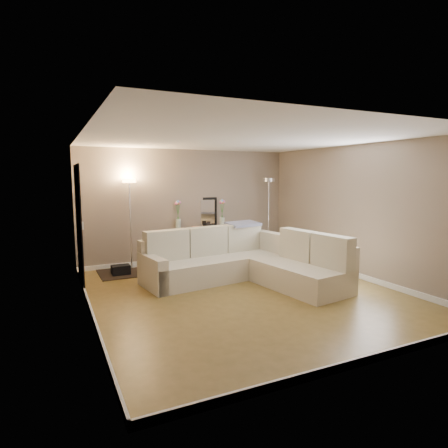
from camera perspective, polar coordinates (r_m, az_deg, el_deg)
name	(u,v)px	position (r m, az deg, el deg)	size (l,w,h in m)	color
floor	(244,293)	(6.54, 3.04, -10.45)	(5.00, 5.50, 0.01)	olive
ceiling	(245,138)	(6.27, 3.20, 12.93)	(5.00, 5.50, 0.01)	white
wall_back	(188,206)	(8.79, -5.47, 2.75)	(5.00, 0.02, 2.60)	gray
wall_front	(374,244)	(4.08, 21.87, -2.91)	(5.00, 0.02, 2.60)	gray
wall_left	(86,226)	(5.55, -20.35, -0.29)	(0.02, 5.50, 2.60)	gray
wall_right	(357,212)	(7.78, 19.62, 1.78)	(0.02, 5.50, 2.60)	gray
baseboard_back	(189,259)	(8.95, -5.32, -5.26)	(5.00, 0.03, 0.10)	white
baseboard_front	(366,360)	(4.48, 20.83, -18.80)	(5.00, 0.03, 0.10)	white
baseboard_left	(91,312)	(5.83, -19.55, -12.54)	(0.03, 5.50, 0.10)	white
baseboard_right	(353,274)	(7.97, 19.11, -7.20)	(0.03, 5.50, 0.10)	white
doorway	(79,226)	(7.25, -21.23, -0.24)	(0.02, 1.20, 2.20)	black
switch_plate	(83,226)	(6.40, -20.72, -0.25)	(0.02, 0.08, 0.12)	white
sectional_sofa	(244,262)	(7.18, 3.03, -5.76)	(3.18, 2.82, 1.00)	beige
throw_blanket	(243,224)	(7.93, 2.94, 0.02)	(0.72, 0.41, 0.05)	gray
console_table	(198,243)	(8.83, -4.04, -2.86)	(1.29, 0.49, 0.77)	black
leaning_mirror	(199,212)	(8.91, -3.86, 1.81)	(0.89, 0.15, 0.70)	black
table_decor	(201,227)	(8.76, -3.55, -0.42)	(0.53, 0.15, 0.13)	orange
flower_vase_left	(178,217)	(8.65, -7.01, 1.10)	(0.15, 0.13, 0.66)	silver
flower_vase_right	(222,215)	(8.91, -0.29, 1.33)	(0.15, 0.13, 0.66)	silver
floor_lamp_lit	(130,205)	(8.26, -14.16, 2.77)	(0.28, 0.28, 1.94)	silver
floor_lamp_unlit	(269,201)	(9.31, 6.81, 3.44)	(0.29, 0.29, 1.94)	silver
charcoal_rug	(131,272)	(8.10, -14.04, -7.09)	(1.27, 0.95, 0.02)	black
black_bag	(121,271)	(7.93, -15.44, -6.89)	(0.36, 0.25, 0.23)	black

